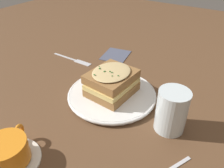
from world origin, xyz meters
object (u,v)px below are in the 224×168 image
water_glass (172,111)px  napkin (116,55)px  fork (76,60)px  teacup_with_saucer (8,153)px  sandwich (112,82)px  dinner_plate (112,94)px

water_glass → napkin: water_glass is taller
water_glass → fork: water_glass is taller
teacup_with_saucer → water_glass: (-0.28, 0.25, 0.03)m
teacup_with_saucer → napkin: teacup_with_saucer is taller
sandwich → teacup_with_saucer: sandwich is taller
dinner_plate → sandwich: (-0.00, -0.00, 0.04)m
dinner_plate → napkin: bearing=-150.3°
sandwich → fork: bearing=-115.5°
sandwich → teacup_with_saucer: 0.32m
napkin → water_glass: bearing=50.3°
teacup_with_saucer → fork: teacup_with_saucer is taller
napkin → fork: bearing=-40.8°
sandwich → napkin: (-0.24, -0.14, -0.05)m
sandwich → napkin: bearing=-150.5°
teacup_with_saucer → fork: 0.47m
water_glass → fork: (-0.15, -0.44, -0.05)m
dinner_plate → water_glass: bearing=80.8°
dinner_plate → fork: 0.27m
water_glass → fork: 0.47m
dinner_plate → water_glass: water_glass is taller
dinner_plate → napkin: 0.28m
sandwich → napkin: 0.28m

